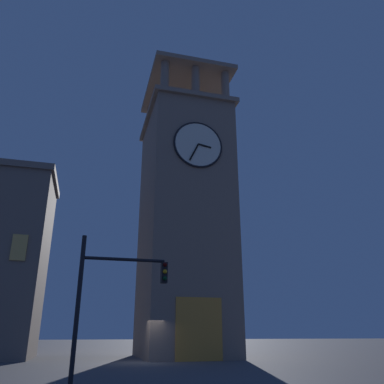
{
  "coord_description": "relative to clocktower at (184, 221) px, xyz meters",
  "views": [
    {
      "loc": [
        3.85,
        26.03,
        1.69
      ],
      "look_at": [
        -4.29,
        -4.37,
        13.21
      ],
      "focal_mm": 36.22,
      "sensor_mm": 36.0,
      "label": 1
    }
  ],
  "objects": [
    {
      "name": "ground_plane",
      "position": [
        3.6,
        4.34,
        -10.57
      ],
      "size": [
        200.0,
        200.0,
        0.0
      ],
      "primitive_type": "plane",
      "color": "#4C4C51"
    },
    {
      "name": "clocktower",
      "position": [
        0.0,
        0.0,
        0.0
      ],
      "size": [
        7.14,
        9.25,
        25.88
      ],
      "color": "gray",
      "rests_on": "ground_plane"
    },
    {
      "name": "traffic_signal_near",
      "position": [
        6.62,
        16.11,
        -7.4
      ],
      "size": [
        3.15,
        0.41,
        5.03
      ],
      "color": "black",
      "rests_on": "ground_plane"
    }
  ]
}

